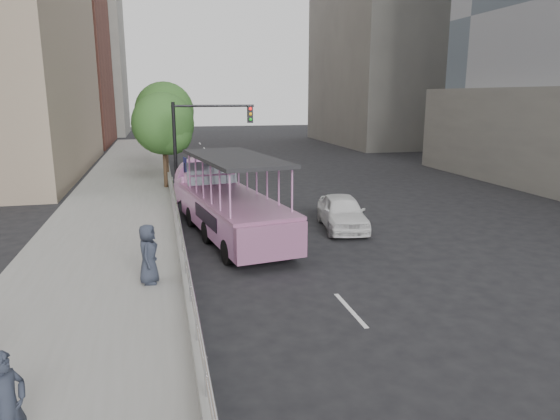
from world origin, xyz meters
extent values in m
plane|color=black|center=(0.00, 0.00, 0.00)|extent=(160.00, 160.00, 0.00)
cube|color=gray|center=(-5.75, 10.00, 0.15)|extent=(5.50, 80.00, 0.30)
cube|color=#A5A5A0|center=(-3.12, 2.00, 0.48)|extent=(0.24, 30.00, 0.36)
cylinder|color=silver|center=(-3.12, -6.00, 1.01)|extent=(0.07, 0.07, 0.70)
cylinder|color=silver|center=(-3.12, -4.00, 1.01)|extent=(0.07, 0.07, 0.70)
cylinder|color=silver|center=(-3.12, -2.00, 1.01)|extent=(0.07, 0.07, 0.70)
cylinder|color=silver|center=(-3.12, 0.00, 1.01)|extent=(0.07, 0.07, 0.70)
cylinder|color=silver|center=(-3.12, 2.00, 1.01)|extent=(0.07, 0.07, 0.70)
cylinder|color=silver|center=(-3.12, 4.00, 1.01)|extent=(0.07, 0.07, 0.70)
cylinder|color=silver|center=(-3.12, 6.00, 1.01)|extent=(0.07, 0.07, 0.70)
cylinder|color=silver|center=(-3.12, 8.00, 1.01)|extent=(0.07, 0.07, 0.70)
cylinder|color=silver|center=(-3.12, 10.00, 1.01)|extent=(0.07, 0.07, 0.70)
cylinder|color=silver|center=(-3.12, 12.00, 1.01)|extent=(0.07, 0.07, 0.70)
cylinder|color=silver|center=(-3.12, 2.00, 1.01)|extent=(0.06, 22.00, 0.06)
cylinder|color=silver|center=(-3.12, 2.00, 1.34)|extent=(0.06, 22.00, 0.06)
cylinder|color=black|center=(-1.61, 2.37, 0.43)|extent=(0.47, 0.90, 0.86)
cylinder|color=black|center=(0.47, 2.71, 0.43)|extent=(0.47, 0.90, 0.86)
cylinder|color=black|center=(-2.03, 5.01, 0.43)|extent=(0.47, 0.90, 0.86)
cylinder|color=black|center=(0.04, 5.35, 0.43)|extent=(0.47, 0.90, 0.86)
cylinder|color=black|center=(-2.46, 7.65, 0.43)|extent=(0.47, 0.90, 0.86)
cylinder|color=black|center=(-0.39, 7.99, 0.43)|extent=(0.47, 0.90, 0.86)
cube|color=#C67DB8|center=(-1.03, 5.37, 0.98)|extent=(3.61, 8.11, 1.19)
cube|color=#C67DB8|center=(-1.76, 9.89, 1.22)|extent=(2.63, 2.38, 1.49)
cylinder|color=#C67DB8|center=(-1.89, 10.70, 1.50)|extent=(2.32, 1.02, 2.24)
cube|color=#8C5178|center=(-0.38, 1.36, 0.98)|extent=(2.41, 0.71, 1.19)
cube|color=#8C5178|center=(-1.03, 5.37, 1.63)|extent=(3.76, 8.41, 0.11)
cube|color=black|center=(-0.97, 4.99, 3.24)|extent=(3.50, 6.62, 0.13)
cube|color=#919FAB|center=(-1.49, 8.24, 2.22)|extent=(2.20, 0.55, 1.00)
cube|color=#C67DB8|center=(-1.56, 8.67, 1.93)|extent=(2.23, 1.28, 0.48)
imported|color=white|center=(3.70, 5.85, 0.72)|extent=(2.34, 4.44, 1.44)
imported|color=#2B313F|center=(-5.93, -6.53, 1.21)|extent=(0.69, 0.79, 1.82)
imported|color=#2B313F|center=(-4.13, 0.45, 1.16)|extent=(0.70, 0.93, 1.72)
cylinder|color=black|center=(-2.57, 9.58, 1.26)|extent=(0.08, 0.08, 2.52)
cube|color=#0B0E4F|center=(-2.57, 9.58, 2.32)|extent=(0.12, 0.62, 0.91)
cube|color=white|center=(-2.54, 9.58, 2.32)|extent=(0.08, 0.40, 0.55)
cylinder|color=black|center=(-2.90, 12.50, 2.60)|extent=(0.18, 0.18, 5.20)
cylinder|color=black|center=(-0.90, 12.50, 5.00)|extent=(4.20, 0.12, 0.12)
cube|color=black|center=(1.00, 12.50, 4.55)|extent=(0.28, 0.22, 0.85)
sphere|color=red|center=(1.00, 12.37, 4.85)|extent=(0.16, 0.16, 0.16)
cylinder|color=#342217|center=(-3.40, 16.00, 1.54)|extent=(0.22, 0.22, 3.08)
sphere|color=#315622|center=(-3.40, 16.00, 3.96)|extent=(3.52, 3.52, 3.52)
sphere|color=#315622|center=(-3.00, 15.70, 3.41)|extent=(2.42, 2.42, 2.42)
cylinder|color=#342217|center=(-3.20, 22.00, 1.74)|extent=(0.22, 0.22, 3.47)
sphere|color=#315622|center=(-3.20, 22.00, 4.46)|extent=(3.97, 3.97, 3.97)
sphere|color=#315622|center=(-2.80, 21.70, 3.84)|extent=(2.73, 2.73, 2.73)
cube|color=brown|center=(-18.00, 48.00, 13.00)|extent=(18.00, 16.00, 26.00)
cube|color=gray|center=(26.00, 42.00, 16.00)|extent=(20.00, 20.00, 32.00)
cube|color=gray|center=(-16.00, 64.00, 10.00)|extent=(16.00, 14.00, 20.00)
camera|label=1|loc=(-3.67, -13.43, 5.52)|focal=32.00mm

